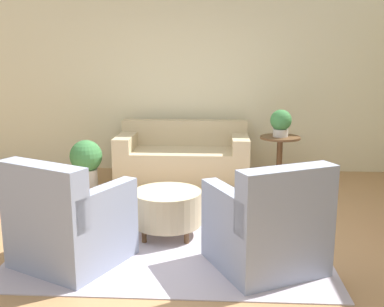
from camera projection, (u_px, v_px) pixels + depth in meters
name	position (u px, v px, depth m)	size (l,w,h in m)	color
ground_plane	(174.00, 238.00, 4.51)	(16.00, 16.00, 0.00)	#AD7F51
wall_back	(191.00, 82.00, 7.01)	(9.61, 0.12, 2.80)	beige
rug	(174.00, 237.00, 4.51)	(2.88, 2.37, 0.01)	#BCB2C1
couch	(183.00, 158.00, 6.64)	(1.90, 0.91, 0.84)	#C6B289
armchair_left	(68.00, 224.00, 3.88)	(1.10, 1.09, 0.94)	#8E99B2
armchair_right	(268.00, 228.00, 3.78)	(1.10, 1.09, 0.94)	#8E99B2
ottoman_table	(167.00, 207.00, 4.51)	(0.69, 0.69, 0.46)	#C6B289
side_table	(280.00, 152.00, 6.28)	(0.56, 0.56, 0.70)	brown
potted_plant_on_side_table	(281.00, 122.00, 6.19)	(0.29, 0.29, 0.38)	beige
potted_plant_floor	(86.00, 160.00, 6.29)	(0.45, 0.45, 0.65)	beige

